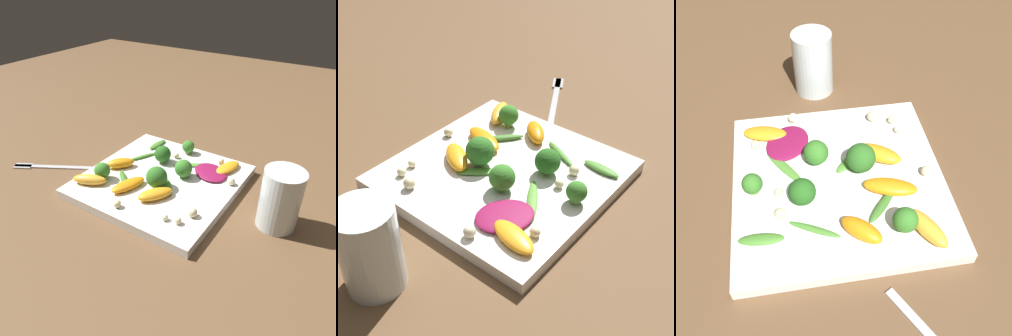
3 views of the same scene
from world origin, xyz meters
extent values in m
plane|color=brown|center=(0.00, 0.00, 0.00)|extent=(2.40, 2.40, 0.00)
cube|color=white|center=(0.00, 0.00, 0.01)|extent=(0.31, 0.31, 0.02)
cylinder|color=silver|center=(0.01, -0.25, 0.06)|extent=(0.07, 0.07, 0.11)
ellipsoid|color=maroon|center=(0.07, -0.08, 0.02)|extent=(0.10, 0.10, 0.01)
ellipsoid|color=orange|center=(-0.07, 0.03, 0.03)|extent=(0.08, 0.05, 0.02)
ellipsoid|color=orange|center=(-0.01, 0.10, 0.03)|extent=(0.06, 0.06, 0.02)
ellipsoid|color=#FCAD33|center=(-0.10, 0.11, 0.03)|extent=(0.05, 0.07, 0.02)
ellipsoid|color=orange|center=(-0.07, -0.03, 0.03)|extent=(0.08, 0.07, 0.02)
ellipsoid|color=orange|center=(0.10, -0.11, 0.03)|extent=(0.08, 0.05, 0.01)
cylinder|color=#84AD5B|center=(0.12, 0.01, 0.02)|extent=(0.01, 0.01, 0.01)
sphere|color=#387A28|center=(0.12, 0.01, 0.04)|extent=(0.03, 0.03, 0.03)
cylinder|color=#7A9E51|center=(0.03, -0.04, 0.02)|extent=(0.01, 0.01, 0.01)
sphere|color=#387A28|center=(0.03, -0.04, 0.04)|extent=(0.04, 0.04, 0.04)
cylinder|color=#84AD5B|center=(0.06, 0.03, 0.02)|extent=(0.01, 0.01, 0.01)
sphere|color=#26601E|center=(0.06, 0.03, 0.04)|extent=(0.04, 0.04, 0.04)
cylinder|color=#7A9E51|center=(-0.07, 0.10, 0.03)|extent=(0.01, 0.01, 0.01)
sphere|color=#387A28|center=(-0.07, 0.10, 0.04)|extent=(0.03, 0.03, 0.03)
cylinder|color=#84AD5B|center=(-0.04, -0.01, 0.03)|extent=(0.01, 0.01, 0.01)
sphere|color=#2D6B23|center=(-0.04, -0.01, 0.04)|extent=(0.04, 0.04, 0.04)
ellipsoid|color=#518E33|center=(0.08, -0.03, 0.02)|extent=(0.06, 0.08, 0.00)
ellipsoid|color=#47842D|center=(0.05, 0.08, 0.02)|extent=(0.07, 0.04, 0.01)
ellipsoid|color=#518E33|center=(-0.02, -0.03, 0.02)|extent=(0.06, 0.06, 0.01)
ellipsoid|color=#3D7528|center=(-0.05, 0.06, 0.02)|extent=(0.05, 0.06, 0.01)
ellipsoid|color=#47842D|center=(0.12, 0.09, 0.02)|extent=(0.06, 0.02, 0.01)
sphere|color=beige|center=(-0.11, -0.08, 0.03)|extent=(0.01, 0.01, 0.01)
sphere|color=beige|center=(0.12, -0.08, 0.03)|extent=(0.01, 0.01, 0.01)
sphere|color=beige|center=(-0.13, 0.01, 0.03)|extent=(0.02, 0.02, 0.02)
sphere|color=beige|center=(-0.08, -0.12, 0.03)|extent=(0.02, 0.02, 0.02)
sphere|color=beige|center=(0.09, 0.02, 0.03)|extent=(0.01, 0.01, 0.01)
sphere|color=beige|center=(0.06, -0.14, 0.03)|extent=(0.02, 0.02, 0.02)
sphere|color=beige|center=(-0.11, -0.11, 0.03)|extent=(0.01, 0.01, 0.01)
sphere|color=beige|center=(0.09, 0.06, 0.03)|extent=(0.02, 0.02, 0.02)
camera|label=1|loc=(-0.48, -0.33, 0.41)|focal=35.00mm
camera|label=2|loc=(0.36, -0.43, 0.44)|focal=50.00mm
camera|label=3|loc=(0.05, 0.37, 0.46)|focal=42.00mm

